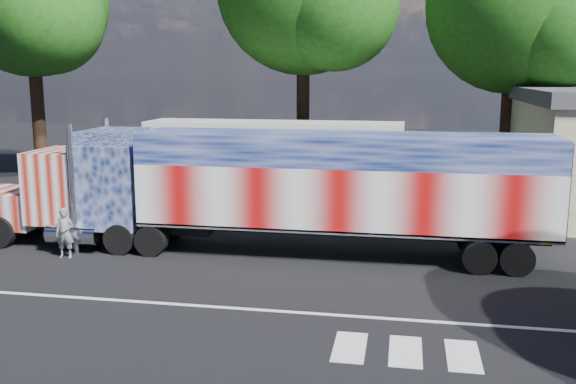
% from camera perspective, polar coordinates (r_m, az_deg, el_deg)
% --- Properties ---
extents(ground, '(100.00, 100.00, 0.00)m').
position_cam_1_polar(ground, '(19.27, -1.62, -7.20)').
color(ground, black).
extents(lane_markings, '(30.00, 2.67, 0.01)m').
position_cam_1_polar(lane_markings, '(15.50, 1.74, -11.76)').
color(lane_markings, silver).
rests_on(lane_markings, ground).
extents(semi_truck, '(20.07, 3.17, 4.28)m').
position_cam_1_polar(semi_truck, '(20.93, -1.88, 0.46)').
color(semi_truck, black).
rests_on(semi_truck, ground).
extents(coach_bus, '(12.23, 2.85, 3.56)m').
position_cam_1_polar(coach_bus, '(30.73, -1.25, 3.08)').
color(coach_bus, silver).
rests_on(coach_bus, ground).
extents(woman, '(0.64, 0.47, 1.62)m').
position_cam_1_polar(woman, '(21.82, -19.24, -3.46)').
color(woman, slate).
rests_on(woman, ground).
extents(tree_ne_a, '(8.98, 8.55, 13.33)m').
position_cam_1_polar(tree_ne_a, '(34.36, 19.74, 15.23)').
color(tree_ne_a, black).
rests_on(tree_ne_a, ground).
extents(tree_nw_a, '(8.64, 8.23, 13.81)m').
position_cam_1_polar(tree_nw_a, '(37.91, -21.81, 15.59)').
color(tree_nw_a, black).
rests_on(tree_nw_a, ground).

